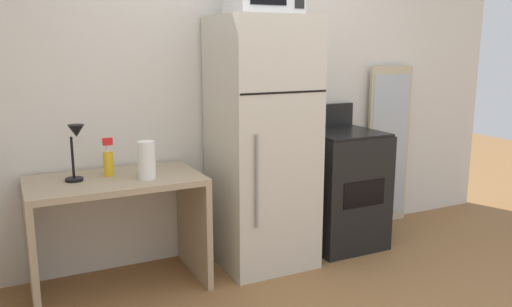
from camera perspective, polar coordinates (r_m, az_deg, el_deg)
wall_back_white at (r=4.01m, az=-1.77°, el=7.88°), size 5.00×0.10×2.60m
desk at (r=3.48m, az=-15.06°, el=-6.30°), size 1.08×0.62×0.75m
desk_lamp at (r=3.35m, az=-19.20°, el=1.10°), size 0.14×0.12×0.35m
paper_towel_roll at (r=3.31m, az=-11.92°, el=-0.73°), size 0.11×0.11×0.24m
spray_bottle at (r=3.45m, az=-15.90°, el=-0.79°), size 0.06×0.06×0.25m
refrigerator at (r=3.71m, az=0.63°, el=1.10°), size 0.65×0.67×1.77m
oven_range at (r=4.19m, az=9.21°, el=-3.70°), size 0.58×0.61×1.10m
leaning_mirror at (r=4.74m, az=14.29°, el=0.82°), size 0.44×0.03×1.40m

